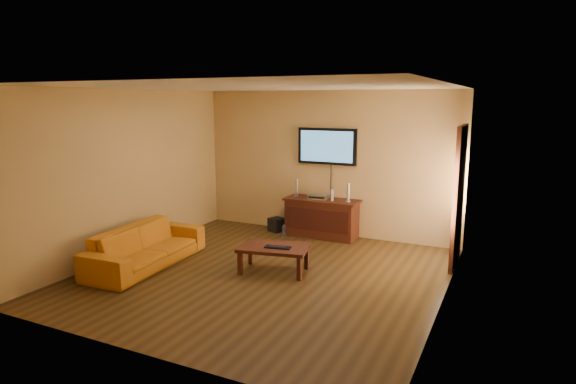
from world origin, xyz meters
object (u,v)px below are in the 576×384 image
Objects in this scene: television at (327,146)px; coffee_table at (274,250)px; bottle at (284,231)px; sofa at (146,240)px; game_console at (332,195)px; keyboard at (278,247)px; subwoofer at (277,225)px; media_console at (322,218)px; speaker_left at (297,188)px; speaker_right at (348,193)px; av_receiver at (319,196)px.

television reaches higher than coffee_table.
television reaches higher than bottle.
coffee_table is 4.92× the size of bottle.
bottle is at bearing -142.49° from television.
coffee_table is at bearing -68.40° from bottle.
game_console is at bearing -41.51° from sofa.
coffee_table is at bearing -88.53° from television.
coffee_table is 2.76× the size of keyboard.
subwoofer is (-0.99, 2.04, -0.21)m from coffee_table.
speaker_left is at bearing 175.97° from media_console.
speaker_left is 0.98× the size of speaker_right.
bottle is at bearing 113.43° from keyboard.
bottle is (-0.65, -0.50, -1.57)m from television.
speaker_right is 1.51× the size of bottle.
av_receiver is 0.92m from bottle.
av_receiver reaches higher than media_console.
media_console is 1.33m from television.
speaker_left is at bearing 152.27° from game_console.
av_receiver is at bearing 164.70° from media_console.
sofa is 3.36m from game_console.
television is at bearing 107.71° from game_console.
game_console is 0.50× the size of keyboard.
bottle is at bearing -110.90° from speaker_left.
keyboard is at bearing -86.47° from television.
game_console is at bearing 88.09° from keyboard.
television reaches higher than sofa.
keyboard is at bearing -114.90° from game_console.
keyboard is (2.00, 0.54, 0.00)m from sofa.
speaker_right is 0.85× the size of keyboard.
media_console reaches higher than subwoofer.
game_console is (0.21, -0.02, 0.46)m from media_console.
game_console is at bearing -49.29° from television.
sofa is 2.80m from subwoofer.
speaker_right is 1.63m from subwoofer.
sofa is at bearing -151.36° from game_console.
speaker_left is 1.05m from speaker_right.
television is at bearing 93.53° from keyboard.
coffee_table is 4.23× the size of subwoofer.
television reaches higher than game_console.
game_console reaches higher than subwoofer.
sofa is 5.17× the size of keyboard.
keyboard is (1.07, -2.09, 0.28)m from subwoofer.
game_console is at bearing 179.06° from speaker_right.
television reaches higher than subwoofer.
keyboard is (0.08, -0.04, 0.06)m from coffee_table.
subwoofer is (-0.86, -0.03, -0.63)m from av_receiver.
speaker_left is (-0.53, -0.19, -0.80)m from television.
keyboard is (0.79, -1.83, 0.30)m from bottle.
av_receiver reaches higher than bottle.
television reaches higher than media_console.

